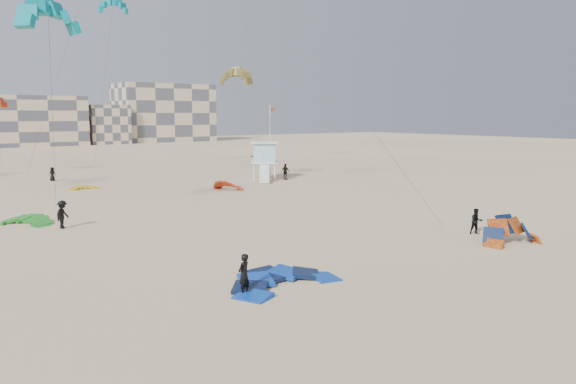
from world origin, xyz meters
TOP-DOWN VIEW (x-y plane):
  - ground at (0.00, 0.00)m, footprint 320.00×320.00m
  - kite_ground_blue at (-1.96, 0.82)m, footprint 5.37×5.59m
  - kite_ground_orange at (13.36, -0.57)m, footprint 4.47×4.37m
  - kite_ground_green at (-8.29, 22.62)m, footprint 5.52×5.50m
  - kite_ground_red_far at (11.99, 30.02)m, footprint 4.16×4.07m
  - kite_ground_yellow at (0.44, 38.98)m, footprint 3.01×3.16m
  - kitesurfer_main at (-4.08, 0.63)m, footprint 0.76×0.64m
  - kitesurfer_b at (14.08, 2.35)m, footprint 1.00×0.95m
  - kitesurfer_c at (-6.52, 19.51)m, footprint 1.35×1.34m
  - kitesurfer_d at (21.85, 33.74)m, footprint 0.84×1.19m
  - kitesurfer_e at (-0.33, 48.31)m, footprint 0.87×0.67m
  - kitesurfer_f at (31.46, 55.32)m, footprint 0.57×1.70m
  - kite_fly_teal_a at (-5.96, 22.61)m, footprint 5.65×5.75m
  - kite_fly_olive at (15.53, 34.15)m, footprint 4.97×6.28m
  - kite_fly_teal_b at (9.28, 53.67)m, footprint 4.40×5.45m
  - lifeguard_tower_near at (19.92, 35.18)m, footprint 4.34×6.65m
  - flagpole at (22.57, 37.92)m, footprint 0.70×0.11m
  - condo_mid at (10.00, 130.00)m, footprint 32.00×16.00m
  - condo_east at (50.00, 132.00)m, footprint 26.00×14.00m
  - condo_fill_right at (32.00, 128.00)m, footprint 10.00×10.00m

SIDE VIEW (x-z plane):
  - ground at x=0.00m, z-range 0.00..0.00m
  - kite_ground_blue at x=-1.96m, z-range -0.73..0.73m
  - kite_ground_orange at x=13.36m, z-range -1.87..1.87m
  - kite_ground_green at x=-8.29m, z-range -0.90..0.90m
  - kite_ground_red_far at x=11.99m, z-range -1.38..1.38m
  - kite_ground_yellow at x=0.44m, z-range -0.46..0.46m
  - kitesurfer_e at x=-0.33m, z-range 0.00..1.59m
  - kitesurfer_b at x=14.08m, z-range 0.00..1.63m
  - kitesurfer_main at x=-4.08m, z-range 0.00..1.76m
  - kitesurfer_f at x=31.46m, z-range 0.00..1.83m
  - kitesurfer_c at x=-6.52m, z-range 0.00..1.87m
  - kitesurfer_d at x=21.85m, z-range 0.00..1.87m
  - lifeguard_tower_near at x=19.92m, z-range -0.02..4.40m
  - flagpole at x=22.57m, z-range 0.20..8.84m
  - condo_fill_right at x=32.00m, z-range 0.00..10.00m
  - condo_mid at x=10.00m, z-range 0.00..12.00m
  - condo_east at x=50.00m, z-range 0.00..16.00m
  - kite_fly_olive at x=15.53m, z-range 5.50..17.26m
  - kite_fly_teal_a at x=-5.96m, z-range 6.58..21.28m
  - kite_fly_teal_b at x=9.28m, z-range 10.46..31.43m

